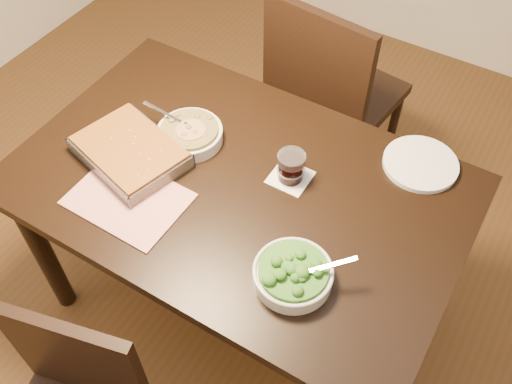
{
  "coord_description": "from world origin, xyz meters",
  "views": [
    {
      "loc": [
        0.64,
        -0.95,
        2.1
      ],
      "look_at": [
        0.09,
        -0.04,
        0.8
      ],
      "focal_mm": 40.0,
      "sensor_mm": 36.0,
      "label": 1
    }
  ],
  "objects": [
    {
      "name": "baking_dish",
      "position": [
        -0.35,
        -0.09,
        0.78
      ],
      "size": [
        0.4,
        0.33,
        0.06
      ],
      "rotation": [
        0.0,
        0.0,
        -0.26
      ],
      "color": "silver",
      "rests_on": "table"
    },
    {
      "name": "dinner_plate",
      "position": [
        0.46,
        0.36,
        0.76
      ],
      "size": [
        0.24,
        0.24,
        0.02
      ],
      "primitive_type": "cylinder",
      "color": "white",
      "rests_on": "table"
    },
    {
      "name": "chair_far",
      "position": [
        -0.03,
        0.75,
        0.55
      ],
      "size": [
        0.51,
        0.51,
        0.98
      ],
      "rotation": [
        0.0,
        0.0,
        3.02
      ],
      "color": "black",
      "rests_on": "ground"
    },
    {
      "name": "magazine_a",
      "position": [
        -0.25,
        -0.23,
        0.75
      ],
      "size": [
        0.35,
        0.26,
        0.01
      ],
      "primitive_type": "cube",
      "rotation": [
        0.0,
        0.0,
        -0.01
      ],
      "color": "#C33837",
      "rests_on": "table"
    },
    {
      "name": "broccoli_bowl",
      "position": [
        0.31,
        -0.22,
        0.78
      ],
      "size": [
        0.22,
        0.22,
        0.09
      ],
      "color": "silver",
      "rests_on": "table"
    },
    {
      "name": "stew_bowl",
      "position": [
        -0.23,
        0.07,
        0.78
      ],
      "size": [
        0.24,
        0.22,
        0.08
      ],
      "color": "silver",
      "rests_on": "table"
    },
    {
      "name": "wine_tumbler",
      "position": [
        0.13,
        0.1,
        0.8
      ],
      "size": [
        0.09,
        0.09,
        0.1
      ],
      "color": "black",
      "rests_on": "coaster"
    },
    {
      "name": "ground",
      "position": [
        0.0,
        0.0,
        0.0
      ],
      "size": [
        4.0,
        4.0,
        0.0
      ],
      "primitive_type": "plane",
      "color": "#493214",
      "rests_on": "ground"
    },
    {
      "name": "table",
      "position": [
        0.0,
        0.0,
        0.65
      ],
      "size": [
        1.4,
        0.9,
        0.75
      ],
      "color": "black",
      "rests_on": "ground"
    },
    {
      "name": "coaster",
      "position": [
        0.13,
        0.1,
        0.75
      ],
      "size": [
        0.12,
        0.12,
        0.0
      ],
      "primitive_type": "cube",
      "color": "white",
      "rests_on": "table"
    }
  ]
}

